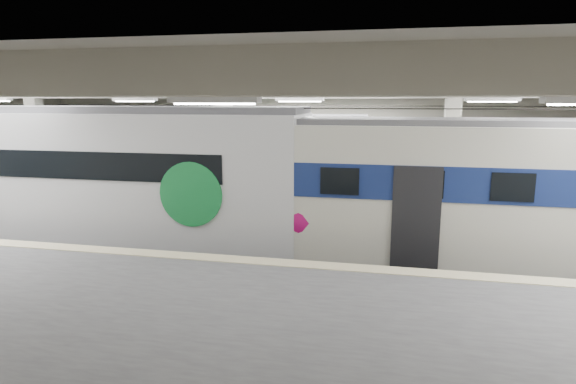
# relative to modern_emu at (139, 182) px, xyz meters

# --- Properties ---
(station_hall) EXTENTS (36.00, 24.00, 5.75)m
(station_hall) POSITION_rel_modern_emu_xyz_m (4.91, -1.74, 0.92)
(station_hall) COLOR black
(station_hall) RESTS_ON ground
(modern_emu) EXTENTS (14.85, 3.06, 4.74)m
(modern_emu) POSITION_rel_modern_emu_xyz_m (0.00, 0.00, 0.00)
(modern_emu) COLOR silver
(modern_emu) RESTS_ON ground
(older_rer) EXTENTS (13.45, 2.97, 4.44)m
(older_rer) POSITION_rel_modern_emu_xyz_m (11.92, 0.00, -0.00)
(older_rer) COLOR beige
(older_rer) RESTS_ON ground
(far_train) EXTENTS (13.62, 3.40, 4.33)m
(far_train) POSITION_rel_modern_emu_xyz_m (0.25, 5.50, -0.09)
(far_train) COLOR silver
(far_train) RESTS_ON ground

